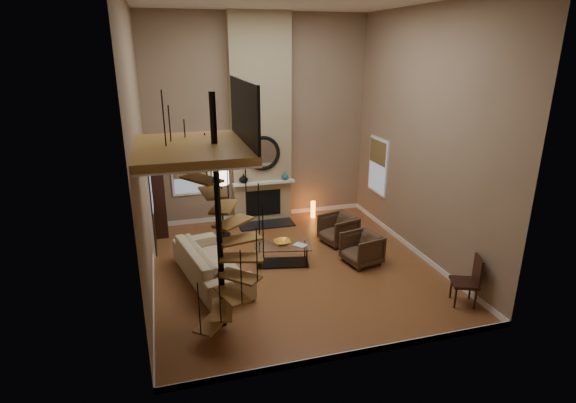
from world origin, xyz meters
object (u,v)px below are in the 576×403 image
object	(u,v)px
armchair_near	(341,229)
coffee_table	(283,252)
hutch	(157,198)
side_chair	(470,279)
accent_lamp	(313,209)
armchair_far	(364,248)
floor_lamp	(221,183)
sofa	(210,262)

from	to	relation	value
armchair_near	coffee_table	size ratio (longest dim) A/B	0.58
hutch	side_chair	size ratio (longest dim) A/B	1.94
hutch	coffee_table	distance (m)	3.77
accent_lamp	armchair_near	bearing A→B (deg)	-86.67
coffee_table	accent_lamp	size ratio (longest dim) A/B	2.88
hutch	armchair_far	distance (m)	5.40
accent_lamp	coffee_table	bearing A→B (deg)	-121.85
armchair_near	coffee_table	xyz separation A→B (m)	(-1.70, -0.76, -0.07)
armchair_far	floor_lamp	world-z (taller)	floor_lamp
floor_lamp	hutch	bearing A→B (deg)	158.55
accent_lamp	hutch	bearing A→B (deg)	179.36
hutch	floor_lamp	distance (m)	1.76
floor_lamp	sofa	bearing A→B (deg)	-104.45
accent_lamp	floor_lamp	bearing A→B (deg)	-167.79
hutch	armchair_near	size ratio (longest dim) A/B	2.42
hutch	accent_lamp	distance (m)	4.28
accent_lamp	side_chair	world-z (taller)	side_chair
accent_lamp	side_chair	size ratio (longest dim) A/B	0.47
armchair_far	sofa	bearing A→B (deg)	-104.83
hutch	coffee_table	world-z (taller)	hutch
coffee_table	floor_lamp	size ratio (longest dim) A/B	0.80
sofa	side_chair	distance (m)	5.12
coffee_table	floor_lamp	world-z (taller)	floor_lamp
armchair_near	armchair_far	size ratio (longest dim) A/B	1.03
armchair_near	hutch	bearing A→B (deg)	-128.20
sofa	accent_lamp	bearing A→B (deg)	-60.83
armchair_near	coffee_table	world-z (taller)	armchair_near
floor_lamp	accent_lamp	xyz separation A→B (m)	(2.65, 0.57, -1.16)
accent_lamp	side_chair	bearing A→B (deg)	-75.46
hutch	sofa	size ratio (longest dim) A/B	0.78
accent_lamp	sofa	bearing A→B (deg)	-138.53
side_chair	sofa	bearing A→B (deg)	153.40
coffee_table	floor_lamp	xyz separation A→B (m)	(-1.05, 1.99, 1.13)
sofa	coffee_table	bearing A→B (deg)	-92.16
hutch	armchair_near	xyz separation A→B (m)	(4.33, -1.85, -0.60)
sofa	armchair_far	bearing A→B (deg)	-104.79
hutch	side_chair	distance (m)	7.62
accent_lamp	side_chair	xyz separation A→B (m)	(1.34, -5.15, 0.28)
hutch	armchair_near	distance (m)	4.75
armchair_far	side_chair	size ratio (longest dim) A/B	0.78
armchair_near	floor_lamp	xyz separation A→B (m)	(-2.75, 1.23, 1.06)
hutch	floor_lamp	size ratio (longest dim) A/B	1.13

